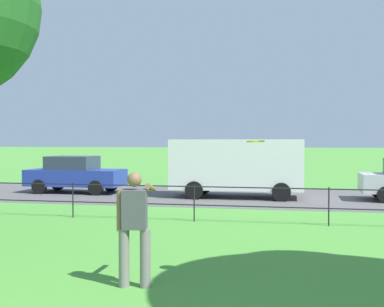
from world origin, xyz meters
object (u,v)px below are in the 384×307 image
(person_thrower, at_px, (135,225))
(car_blue_far_left, at_px, (75,174))
(panel_van_right, at_px, (238,165))
(frisbee, at_px, (256,141))

(person_thrower, distance_m, car_blue_far_left, 13.92)
(person_thrower, xyz_separation_m, panel_van_right, (0.28, 11.86, 0.34))
(person_thrower, height_order, car_blue_far_left, person_thrower)
(frisbee, xyz_separation_m, panel_van_right, (-1.49, 11.43, -0.92))
(panel_van_right, bearing_deg, frisbee, -82.58)
(person_thrower, bearing_deg, panel_van_right, 88.65)
(panel_van_right, bearing_deg, person_thrower, -91.35)
(frisbee, bearing_deg, car_blue_far_left, 125.38)
(person_thrower, bearing_deg, frisbee, 13.69)
(frisbee, height_order, car_blue_far_left, frisbee)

